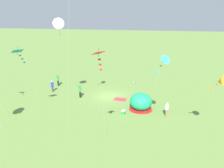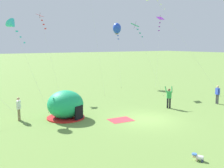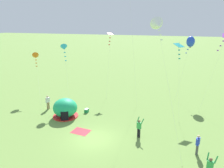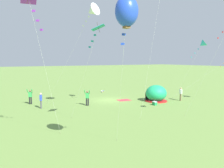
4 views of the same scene
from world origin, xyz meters
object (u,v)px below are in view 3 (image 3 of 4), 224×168
cooler_box (87,111)px  kite_cyan (64,48)px  person_far_back (198,144)px  kite_white (158,25)px  person_center_field (139,127)px  kite_teal (179,47)px  kite_orange (36,56)px  person_strolling (48,102)px  person_with_toddler (210,167)px  kite_red (110,37)px  kite_blue (191,42)px  popup_tent (65,108)px

cooler_box → kite_cyan: bearing=144.9°
cooler_box → person_far_back: 12.97m
kite_white → person_center_field: bearing=-104.2°
kite_teal → cooler_box: bearing=-155.1°
kite_cyan → kite_white: kite_white is taller
kite_teal → kite_orange: bearing=-176.9°
person_strolling → person_far_back: 17.40m
person_with_toddler → person_far_back: size_ratio=1.10×
kite_cyan → kite_white: (11.99, -3.43, 2.95)m
person_center_field → person_strolling: size_ratio=1.10×
person_center_field → person_far_back: (4.98, -1.26, -0.03)m
kite_red → kite_orange: (-9.12, -5.16, -2.50)m
person_with_toddler → kite_blue: bearing=94.5°
popup_tent → kite_orange: size_ratio=0.45×
person_center_field → person_strolling: bearing=164.7°
person_center_field → kite_blue: kite_blue is taller
cooler_box → kite_blue: (11.09, 10.45, 7.41)m
person_with_toddler → person_far_back: (-0.61, 2.92, -0.03)m
kite_blue → kite_orange: (-20.15, -6.95, -1.97)m
kite_white → person_far_back: bearing=-47.4°
kite_orange → kite_teal: bearing=3.1°
person_far_back → person_strolling: bearing=165.1°
person_with_toddler → person_strolling: 18.93m
popup_tent → person_strolling: popup_tent is taller
kite_blue → person_strolling: bearing=-145.5°
popup_tent → kite_orange: (-7.28, 5.28, 4.66)m
person_with_toddler → kite_teal: size_ratio=0.23×
person_center_field → kite_blue: 16.20m
person_center_field → kite_orange: size_ratio=0.30×
person_strolling → kite_white: 15.55m
kite_white → kite_red: bearing=130.2°
person_far_back → kite_cyan: kite_cyan is taller
popup_tent → person_far_back: popup_tent is taller
kite_orange → kite_cyan: bearing=-6.5°
popup_tent → kite_teal: 14.61m
kite_red → cooler_box: bearing=-90.4°
person_with_toddler → kite_white: (-4.77, 7.44, 9.01)m
kite_cyan → popup_tent: bearing=-62.8°
person_far_back → cooler_box: bearing=157.3°
person_far_back → kite_teal: 11.73m
kite_cyan → kite_red: (4.27, 5.71, 1.10)m
person_far_back → kite_red: size_ratio=0.19×
person_center_field → kite_blue: bearing=73.8°
kite_blue → kite_orange: 21.41m
popup_tent → person_strolling: 3.35m
kite_blue → person_far_back: bearing=-86.9°
person_with_toddler → person_far_back: person_with_toddler is taller
kite_blue → kite_orange: kite_blue is taller
cooler_box → person_far_back: (11.94, -5.00, 0.74)m
kite_teal → person_strolling: bearing=-161.0°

